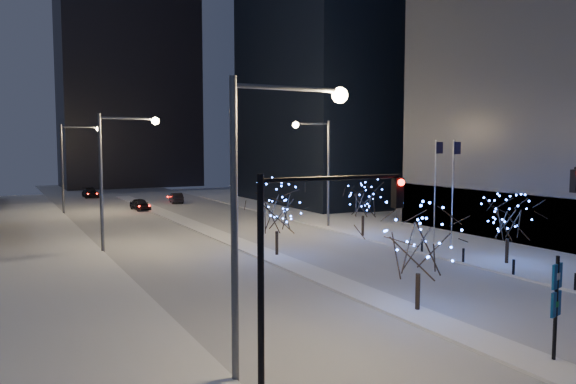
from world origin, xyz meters
TOP-DOWN VIEW (x-y plane):
  - ground at (0.00, 0.00)m, footprint 160.00×160.00m
  - road at (0.00, 35.00)m, footprint 20.00×130.00m
  - median at (0.00, 30.00)m, footprint 2.00×80.00m
  - east_sidewalk at (15.00, 20.00)m, footprint 10.00×90.00m
  - west_sidewalk at (-14.00, 20.00)m, footprint 8.00×90.00m
  - horizon_block at (6.00, 92.00)m, footprint 24.00×14.00m
  - street_lamp_w_near at (-8.94, 2.00)m, footprint 4.40×0.56m
  - street_lamp_w_mid at (-8.94, 27.00)m, footprint 4.40×0.56m
  - street_lamp_w_far at (-8.94, 52.00)m, footprint 4.40×0.56m
  - street_lamp_east at (10.08, 30.00)m, footprint 3.90×0.56m
  - traffic_signal_west at (-8.44, -0.00)m, footprint 5.26×0.43m
  - flagpoles at (13.37, 17.25)m, footprint 1.35×2.60m
  - bollards at (10.20, 10.00)m, footprint 0.16×12.16m
  - car_near at (-1.50, 52.02)m, footprint 1.97×4.14m
  - car_mid at (4.59, 57.81)m, footprint 2.02×4.26m
  - car_far at (-4.34, 71.10)m, footprint 1.93×4.72m
  - holiday_tree_median_near at (0.50, 5.23)m, footprint 4.23×4.23m
  - holiday_tree_median_far at (0.50, 19.88)m, footprint 5.60×5.60m
  - holiday_tree_plaza_near at (12.47, 10.46)m, footprint 3.81×3.81m
  - holiday_tree_plaza_far at (10.50, 23.70)m, footprint 4.15×4.15m
  - wayfinding_sign at (0.73, -1.82)m, footprint 0.69×0.26m

SIDE VIEW (x-z plane):
  - ground at x=0.00m, z-range 0.00..0.00m
  - road at x=0.00m, z-range 0.00..0.02m
  - median at x=0.00m, z-range 0.00..0.15m
  - east_sidewalk at x=15.00m, z-range 0.00..0.15m
  - west_sidewalk at x=-14.00m, z-range 0.00..0.15m
  - bollards at x=10.20m, z-range 0.15..1.05m
  - car_mid at x=4.59m, z-range 0.00..1.35m
  - car_far at x=-4.34m, z-range 0.00..1.37m
  - car_near at x=-1.50m, z-range 0.00..1.37m
  - wayfinding_sign at x=0.73m, z-range 0.44..4.36m
  - holiday_tree_plaza_near at x=12.47m, z-range 0.79..5.49m
  - holiday_tree_plaza_far at x=10.50m, z-range 0.84..5.68m
  - holiday_tree_median_far at x=0.50m, z-range 0.81..6.00m
  - holiday_tree_median_near at x=0.50m, z-range 0.84..6.00m
  - traffic_signal_west at x=-8.44m, z-range 1.26..8.26m
  - flagpoles at x=13.37m, z-range 0.80..8.80m
  - street_lamp_east at x=10.08m, z-range 1.45..11.45m
  - street_lamp_w_near at x=-8.94m, z-range 1.50..11.50m
  - street_lamp_w_mid at x=-8.94m, z-range 1.50..11.50m
  - street_lamp_w_far at x=-8.94m, z-range 1.50..11.50m
  - horizon_block at x=6.00m, z-range 0.00..42.00m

